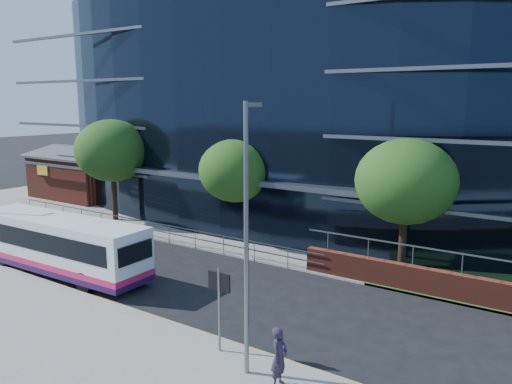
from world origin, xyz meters
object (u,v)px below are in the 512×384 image
Objects in this scene: pedestrian at (279,357)px; city_bus at (61,245)px; brick_pavilion at (86,175)px; streetlight_east at (247,233)px; tree_far_c at (406,182)px; tree_far_b at (236,171)px; tree_far_a at (112,151)px; street_sign at (219,292)px.

city_bus is at bearing 72.47° from pedestrian.
brick_pavilion is 0.85× the size of city_bus.
tree_far_c is at bearing 84.89° from streetlight_east.
city_bus is at bearing -111.07° from tree_far_b.
tree_far_c is at bearing -8.82° from brick_pavilion.
pedestrian is at bearing -12.53° from city_bus.
brick_pavilion is 29.46m from tree_far_c.
tree_far_a is 10.03m from tree_far_b.
tree_far_a is at bearing 53.86° from pedestrian.
street_sign is 20.63m from tree_far_a.
city_bus is (15.45, -13.20, -0.49)m from brick_pavilion.
city_bus is 13.96m from pedestrian.
tree_far_a reaches higher than tree_far_b.
tree_far_c is (20.00, 0.00, -0.33)m from tree_far_a.
tree_far_c is 3.69× the size of pedestrian.
street_sign is at bearing -11.65° from city_bus.
tree_far_b is at bearing 33.88° from pedestrian.
pedestrian is (10.17, -11.76, -3.18)m from tree_far_b.
tree_far_a is 0.69× the size of city_bus.
pedestrian is at bearing -29.18° from tree_far_a.
street_sign is at bearing 158.64° from streetlight_east.
streetlight_east is 13.13m from city_bus.
streetlight_east reaches higher than tree_far_c.
brick_pavilion is 1.42× the size of tree_far_b.
tree_far_c is 11.22m from streetlight_east.
tree_far_a is 11.36m from city_bus.
pedestrian is at bearing -89.15° from tree_far_c.
tree_far_b reaches higher than city_bus.
tree_far_b reaches higher than pedestrian.
tree_far_c reaches higher than city_bus.
pedestrian is at bearing -49.15° from tree_far_b.
streetlight_east is (19.00, -11.17, -0.42)m from tree_far_a.
tree_far_b is 3.43× the size of pedestrian.
streetlight_east reaches higher than tree_far_b.
tree_far_a is at bearing -177.14° from tree_far_b.
city_bus is at bearing 170.32° from street_sign.
streetlight_east reaches higher than brick_pavilion.
tree_far_a is at bearing -26.55° from brick_pavilion.
street_sign is 0.43× the size of tree_far_c.
tree_far_a is at bearing 180.00° from tree_far_c.
tree_far_b is 14.74m from streetlight_east.
streetlight_east is (-1.00, -11.17, -0.10)m from tree_far_c.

